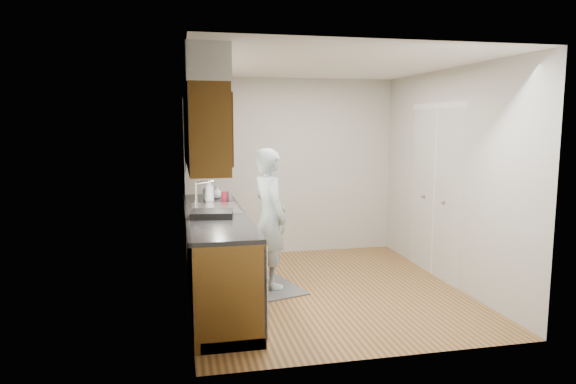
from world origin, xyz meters
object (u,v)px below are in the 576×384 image
at_px(person, 270,209).
at_px(dish_rack, 212,214).
at_px(soap_bottle_a, 209,190).
at_px(steel_can, 230,196).
at_px(soap_bottle_b, 208,191).
at_px(soda_can, 224,197).
at_px(soap_bottle_c, 217,192).

bearing_deg(person, dish_rack, 111.71).
xyz_separation_m(soap_bottle_a, dish_rack, (-0.03, -0.96, -0.11)).
height_order(soap_bottle_a, steel_can, soap_bottle_a).
bearing_deg(soap_bottle_b, person, -47.37).
bearing_deg(soda_can, dish_rack, -102.39).
bearing_deg(dish_rack, soda_can, 84.96).
bearing_deg(soap_bottle_b, dish_rack, -91.36).
height_order(soap_bottle_a, soap_bottle_c, soap_bottle_a).
height_order(person, soap_bottle_c, person).
bearing_deg(dish_rack, soap_bottle_a, 95.36).
xyz_separation_m(soap_bottle_b, soap_bottle_c, (0.12, 0.06, -0.02)).
distance_m(person, soap_bottle_c, 0.94).
bearing_deg(soap_bottle_c, soda_can, -79.53).
distance_m(person, soap_bottle_a, 0.80).
bearing_deg(person, soap_bottle_a, 40.23).
xyz_separation_m(person, soap_bottle_c, (-0.54, 0.76, 0.10)).
bearing_deg(steel_can, soap_bottle_b, 145.86).
bearing_deg(steel_can, dish_rack, -105.14).
distance_m(soap_bottle_b, steel_can, 0.31).
xyz_separation_m(soap_bottle_a, steel_can, (0.25, 0.09, -0.09)).
distance_m(person, soap_bottle_b, 0.97).
bearing_deg(soap_bottle_a, dish_rack, -91.99).
bearing_deg(steel_can, soap_bottle_c, 121.09).
relative_size(soap_bottle_a, soap_bottle_b, 1.47).
relative_size(person, steel_can, 14.84).
relative_size(soda_can, dish_rack, 0.30).
xyz_separation_m(person, soap_bottle_b, (-0.65, 0.71, 0.12)).
bearing_deg(dish_rack, soap_bottle_b, 95.99).
relative_size(soap_bottle_a, soap_bottle_c, 1.83).
bearing_deg(soap_bottle_a, person, -34.49).
bearing_deg(soap_bottle_b, steel_can, -34.14).
relative_size(soap_bottle_b, steel_can, 1.64).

